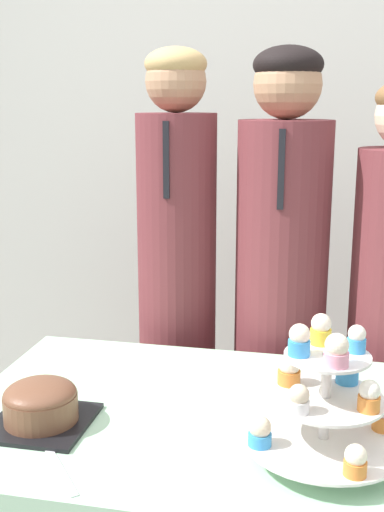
% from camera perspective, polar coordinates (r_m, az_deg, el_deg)
% --- Properties ---
extents(wall_back, '(9.00, 0.06, 2.70)m').
position_cam_1_polar(wall_back, '(2.76, 9.05, 12.07)').
color(wall_back, silver).
rests_on(wall_back, ground_plane).
extents(round_cake, '(0.21, 0.21, 0.10)m').
position_cam_1_polar(round_cake, '(1.48, -13.31, -12.66)').
color(round_cake, black).
rests_on(round_cake, table).
extents(cake_knife, '(0.18, 0.22, 0.01)m').
position_cam_1_polar(cake_knife, '(1.40, -12.60, -16.49)').
color(cake_knife, silver).
rests_on(cake_knife, table).
extents(cupcake_stand, '(0.32, 0.32, 0.29)m').
position_cam_1_polar(cupcake_stand, '(1.31, 11.74, -12.20)').
color(cupcake_stand, silver).
rests_on(cupcake_stand, table).
extents(student_0, '(0.25, 0.25, 1.57)m').
position_cam_1_polar(student_0, '(2.07, -1.33, -4.55)').
color(student_0, brown).
rests_on(student_0, ground_plane).
extents(student_1, '(0.28, 0.29, 1.57)m').
position_cam_1_polar(student_1, '(2.02, 7.81, -5.33)').
color(student_1, brown).
rests_on(student_1, ground_plane).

